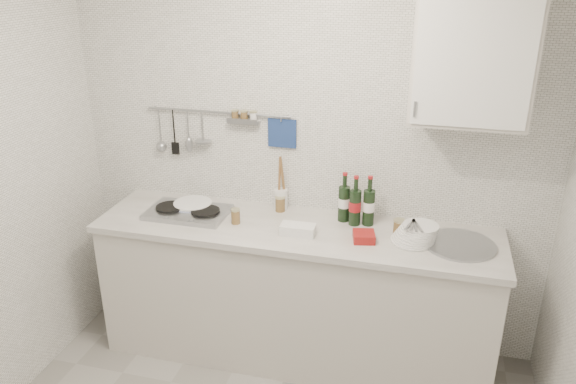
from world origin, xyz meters
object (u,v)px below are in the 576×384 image
(wall_cabinet, at_px, (473,56))
(wine_bottles, at_px, (356,200))
(plate_stack_sink, at_px, (416,234))
(utensil_crock, at_px, (281,196))
(plate_stack_hob, at_px, (191,206))

(wall_cabinet, xyz_separation_m, wine_bottles, (-0.56, 0.03, -0.87))
(wall_cabinet, xyz_separation_m, plate_stack_sink, (-0.19, -0.13, -0.98))
(plate_stack_sink, height_order, utensil_crock, utensil_crock)
(plate_stack_hob, bearing_deg, wine_bottles, 3.66)
(wine_bottles, bearing_deg, wall_cabinet, -2.56)
(wall_cabinet, relative_size, plate_stack_sink, 2.65)
(plate_stack_hob, height_order, plate_stack_sink, plate_stack_sink)
(wall_cabinet, xyz_separation_m, plate_stack_hob, (-1.61, -0.04, -1.01))
(plate_stack_sink, relative_size, wine_bottles, 0.85)
(plate_stack_hob, height_order, utensil_crock, utensil_crock)
(wall_cabinet, height_order, plate_stack_sink, wall_cabinet)
(wall_cabinet, distance_m, plate_stack_hob, 1.90)
(wine_bottles, bearing_deg, utensil_crock, 169.27)
(utensil_crock, bearing_deg, wine_bottles, -10.73)
(plate_stack_hob, bearing_deg, utensil_crock, 16.20)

